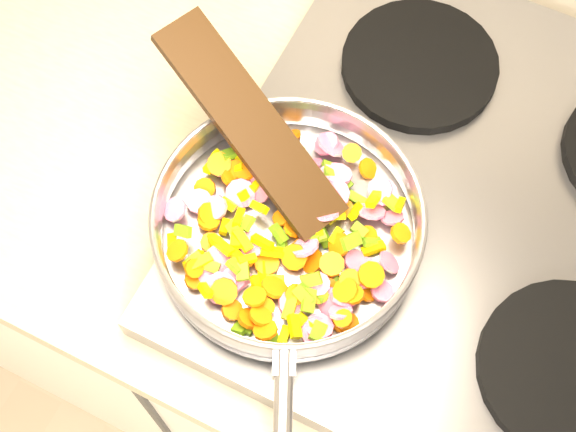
% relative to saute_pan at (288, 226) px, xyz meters
% --- Properties ---
extents(cooktop, '(0.60, 0.60, 0.04)m').
position_rel_saute_pan_xyz_m(cooktop, '(0.18, 0.14, -0.07)').
color(cooktop, '#939399').
rests_on(cooktop, counter_top).
extents(grate_fl, '(0.19, 0.19, 0.02)m').
position_rel_saute_pan_xyz_m(grate_fl, '(0.04, -0.00, -0.04)').
color(grate_fl, black).
rests_on(grate_fl, cooktop).
extents(grate_fr, '(0.19, 0.19, 0.02)m').
position_rel_saute_pan_xyz_m(grate_fr, '(0.32, -0.00, -0.04)').
color(grate_fr, black).
rests_on(grate_fr, cooktop).
extents(grate_bl, '(0.19, 0.19, 0.02)m').
position_rel_saute_pan_xyz_m(grate_bl, '(0.04, 0.28, -0.04)').
color(grate_bl, black).
rests_on(grate_bl, cooktop).
extents(saute_pan, '(0.32, 0.47, 0.06)m').
position_rel_saute_pan_xyz_m(saute_pan, '(0.00, 0.00, 0.00)').
color(saute_pan, '#9E9EA5').
rests_on(saute_pan, grate_fl).
extents(vegetable_heap, '(0.27, 0.26, 0.04)m').
position_rel_saute_pan_xyz_m(vegetable_heap, '(0.00, -0.01, -0.01)').
color(vegetable_heap, orange).
rests_on(vegetable_heap, saute_pan).
extents(wooden_spatula, '(0.26, 0.16, 0.10)m').
position_rel_saute_pan_xyz_m(wooden_spatula, '(-0.08, 0.07, 0.04)').
color(wooden_spatula, black).
rests_on(wooden_spatula, saute_pan).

